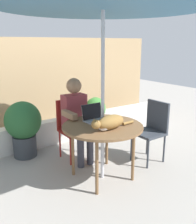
{
  "coord_description": "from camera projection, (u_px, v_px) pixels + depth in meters",
  "views": [
    {
      "loc": [
        -1.78,
        -2.47,
        1.73
      ],
      "look_at": [
        0.0,
        0.1,
        0.88
      ],
      "focal_mm": 40.88,
      "sensor_mm": 36.0,
      "label": 1
    }
  ],
  "objects": [
    {
      "name": "potted_plant_near_fence",
      "position": [
        96.0,
        115.0,
        4.71
      ],
      "size": [
        0.38,
        0.38,
        0.77
      ],
      "color": "#33383D",
      "rests_on": "ground"
    },
    {
      "name": "patio_table",
      "position": [
        103.0,
        130.0,
        3.22
      ],
      "size": [
        1.02,
        1.02,
        0.73
      ],
      "color": "brown",
      "rests_on": "ground"
    },
    {
      "name": "person_seated",
      "position": [
        77.0,
        116.0,
        3.72
      ],
      "size": [
        0.48,
        0.48,
        1.24
      ],
      "color": "maroon",
      "rests_on": "ground"
    },
    {
      "name": "chair_occupied",
      "position": [
        72.0,
        124.0,
        3.89
      ],
      "size": [
        0.4,
        0.4,
        0.9
      ],
      "color": "maroon",
      "rests_on": "ground"
    },
    {
      "name": "planter_wall_low",
      "position": [
        54.0,
        132.0,
        4.5
      ],
      "size": [
        5.1,
        0.2,
        0.42
      ],
      "primitive_type": "cube",
      "color": "beige",
      "rests_on": "ground"
    },
    {
      "name": "ground_plane",
      "position": [
        102.0,
        177.0,
        3.39
      ],
      "size": [
        14.0,
        14.0,
        0.0
      ],
      "primitive_type": "plane",
      "color": "gray"
    },
    {
      "name": "fence_back",
      "position": [
        33.0,
        86.0,
        4.99
      ],
      "size": [
        5.67,
        0.08,
        1.83
      ],
      "primitive_type": "cube",
      "color": "tan",
      "rests_on": "ground"
    },
    {
      "name": "chair_empty",
      "position": [
        153.0,
        126.0,
        3.77
      ],
      "size": [
        0.41,
        0.41,
        0.9
      ],
      "color": "#33383F",
      "rests_on": "ground"
    },
    {
      "name": "potted_plant_corner",
      "position": [
        23.0,
        125.0,
        3.9
      ],
      "size": [
        0.56,
        0.56,
        0.88
      ],
      "color": "#33383D",
      "rests_on": "ground"
    },
    {
      "name": "laptop",
      "position": [
        94.0,
        116.0,
        3.38
      ],
      "size": [
        0.31,
        0.26,
        0.21
      ],
      "color": "gray",
      "rests_on": "patio_table"
    },
    {
      "name": "cat",
      "position": [
        109.0,
        123.0,
        3.03
      ],
      "size": [
        0.65,
        0.23,
        0.17
      ],
      "color": "olive",
      "rests_on": "patio_table"
    }
  ]
}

